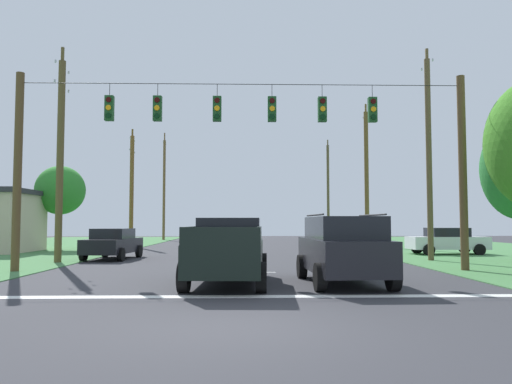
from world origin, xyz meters
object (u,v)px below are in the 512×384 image
object	(u,v)px
utility_pole_far_left	(60,155)
utility_pole_distant_right	(132,188)
overhead_signal_span	(243,155)
utility_pole_far_right	(367,177)
suv_black	(343,248)
utility_pole_distant_left	(164,188)
utility_pole_mid_right	(429,155)
utility_pole_near_left	(328,191)
pickup_truck	(228,251)
tree_roadside_right	(60,190)
distant_car_oncoming	(113,243)
distant_car_crossing_white	(447,241)

from	to	relation	value
utility_pole_far_left	utility_pole_distant_right	xyz separation A→B (m)	(-0.27, 15.88, -0.38)
overhead_signal_span	utility_pole_far_right	bearing A→B (deg)	63.42
suv_black	utility_pole_distant_left	size ratio (longest dim) A/B	0.43
utility_pole_mid_right	utility_pole_distant_left	size ratio (longest dim) A/B	0.91
utility_pole_mid_right	utility_pole_far_right	distance (m)	13.60
overhead_signal_span	utility_pole_near_left	distance (m)	35.27
pickup_truck	utility_pole_far_right	size ratio (longest dim) A/B	0.51
tree_roadside_right	pickup_truck	bearing A→B (deg)	-58.03
distant_car_oncoming	utility_pole_distant_right	world-z (taller)	utility_pole_distant_right
distant_car_crossing_white	utility_pole_distant_left	world-z (taller)	utility_pole_distant_left
distant_car_crossing_white	suv_black	bearing A→B (deg)	-122.55
suv_black	utility_pole_mid_right	world-z (taller)	utility_pole_mid_right
overhead_signal_span	utility_pole_distant_left	distance (m)	35.14
distant_car_crossing_white	utility_pole_mid_right	distance (m)	6.80
overhead_signal_span	utility_pole_mid_right	xyz separation A→B (m)	(8.95, 4.97, 0.69)
utility_pole_near_left	suv_black	bearing A→B (deg)	-99.01
utility_pole_far_right	utility_pole_far_left	xyz separation A→B (m)	(-17.61, -14.39, -0.35)
suv_black	tree_roadside_right	size ratio (longest dim) A/B	0.86
overhead_signal_span	distant_car_oncoming	distance (m)	9.78
utility_pole_far_left	tree_roadside_right	distance (m)	11.80
distant_car_crossing_white	utility_pole_mid_right	xyz separation A→B (m)	(-2.66, -4.59, 4.26)
overhead_signal_span	distant_car_crossing_white	size ratio (longest dim) A/B	3.93
utility_pole_far_right	utility_pole_mid_right	bearing A→B (deg)	-91.41
distant_car_crossing_white	pickup_truck	bearing A→B (deg)	-131.98
utility_pole_far_right	utility_pole_distant_left	world-z (taller)	utility_pole_distant_left
suv_black	utility_pole_distant_right	xyz separation A→B (m)	(-11.56, 24.03, 3.43)
utility_pole_mid_right	utility_pole_far_right	xyz separation A→B (m)	(0.34, 13.60, 0.18)
overhead_signal_span	utility_pole_distant_right	distance (m)	21.82
utility_pole_distant_right	utility_pole_far_right	bearing A→B (deg)	-4.77
utility_pole_far_left	utility_pole_near_left	bearing A→B (deg)	59.91
pickup_truck	utility_pole_mid_right	xyz separation A→B (m)	(9.36, 8.77, 4.08)
utility_pole_distant_left	tree_roadside_right	world-z (taller)	utility_pole_distant_left
suv_black	utility_pole_distant_right	size ratio (longest dim) A/B	0.54
distant_car_crossing_white	utility_pole_distant_right	distance (m)	23.07
pickup_truck	suv_black	size ratio (longest dim) A/B	1.13
suv_black	utility_pole_far_left	size ratio (longest dim) A/B	0.49
distant_car_crossing_white	utility_pole_far_left	xyz separation A→B (m)	(-19.94, -5.39, 4.09)
pickup_truck	utility_pole_mid_right	world-z (taller)	utility_pole_mid_right
utility_pole_distant_right	utility_pole_far_left	bearing A→B (deg)	-89.04
utility_pole_distant_left	overhead_signal_span	bearing A→B (deg)	-76.29
suv_black	distant_car_oncoming	distance (m)	14.04
utility_pole_mid_right	tree_roadside_right	distance (m)	23.63
overhead_signal_span	utility_pole_far_left	bearing A→B (deg)	153.40
overhead_signal_span	utility_pole_distant_left	world-z (taller)	utility_pole_distant_left
utility_pole_distant_left	pickup_truck	bearing A→B (deg)	-78.21
utility_pole_distant_left	distant_car_crossing_white	bearing A→B (deg)	-50.94
utility_pole_mid_right	utility_pole_distant_left	distance (m)	33.89
overhead_signal_span	pickup_truck	world-z (taller)	overhead_signal_span
utility_pole_far_right	tree_roadside_right	xyz separation A→B (m)	(-21.59, -3.31, -1.25)
utility_pole_distant_right	tree_roadside_right	size ratio (longest dim) A/B	1.61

